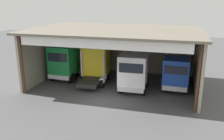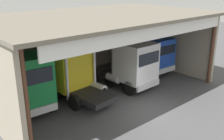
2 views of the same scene
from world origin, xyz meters
The scene contains 8 objects.
ground_plane centered at (0.00, 0.00, 0.00)m, with size 80.00×80.00×0.00m, color #4C4C4F.
workshop_shed centered at (0.00, 5.71, 3.94)m, with size 16.18×10.33×5.66m.
truck_green_center_right_bay centered at (-5.62, 4.76, 1.94)m, with size 2.75×5.18×3.74m.
truck_yellow_center_bay centered at (-2.22, 4.96, 1.92)m, with size 2.96×5.22×3.68m.
truck_white_center_left_bay centered at (2.06, 3.22, 1.90)m, with size 2.71×4.39×3.59m.
truck_blue_yard_outside centered at (5.91, 4.65, 1.69)m, with size 2.53×4.95×3.67m.
oil_drum centered at (0.15, 8.76, 0.45)m, with size 0.58×0.58×0.90m, color gold.
tool_cart centered at (0.01, 8.50, 0.50)m, with size 0.90×0.60×1.00m, color red.
Camera 1 is at (5.80, -18.01, 8.50)m, focal length 38.90 mm.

